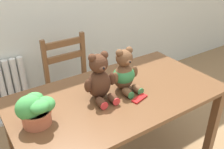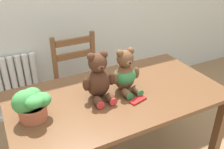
% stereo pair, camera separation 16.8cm
% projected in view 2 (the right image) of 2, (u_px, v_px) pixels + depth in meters
% --- Properties ---
extents(radiator, '(0.57, 0.10, 0.69)m').
position_uv_depth(radiator, '(13.00, 91.00, 2.61)').
color(radiator, silver).
rests_on(radiator, ground_plane).
extents(dining_table, '(1.48, 0.80, 0.76)m').
position_uv_depth(dining_table, '(117.00, 106.00, 1.78)').
color(dining_table, brown).
rests_on(dining_table, ground_plane).
extents(wooden_chair_behind, '(0.44, 0.39, 0.92)m').
position_uv_depth(wooden_chair_behind, '(80.00, 83.00, 2.48)').
color(wooden_chair_behind, brown).
rests_on(wooden_chair_behind, ground_plane).
extents(teddy_bear_left, '(0.23, 0.23, 0.33)m').
position_uv_depth(teddy_bear_left, '(99.00, 79.00, 1.63)').
color(teddy_bear_left, '#472819').
rests_on(teddy_bear_left, dining_table).
extents(teddy_bear_right, '(0.21, 0.22, 0.31)m').
position_uv_depth(teddy_bear_right, '(125.00, 74.00, 1.73)').
color(teddy_bear_right, brown).
rests_on(teddy_bear_right, dining_table).
extents(potted_plant, '(0.22, 0.21, 0.20)m').
position_uv_depth(potted_plant, '(31.00, 104.00, 1.45)').
color(potted_plant, '#B25B3D').
rests_on(potted_plant, dining_table).
extents(chocolate_bar, '(0.13, 0.08, 0.01)m').
position_uv_depth(chocolate_bar, '(138.00, 100.00, 1.65)').
color(chocolate_bar, red).
rests_on(chocolate_bar, dining_table).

